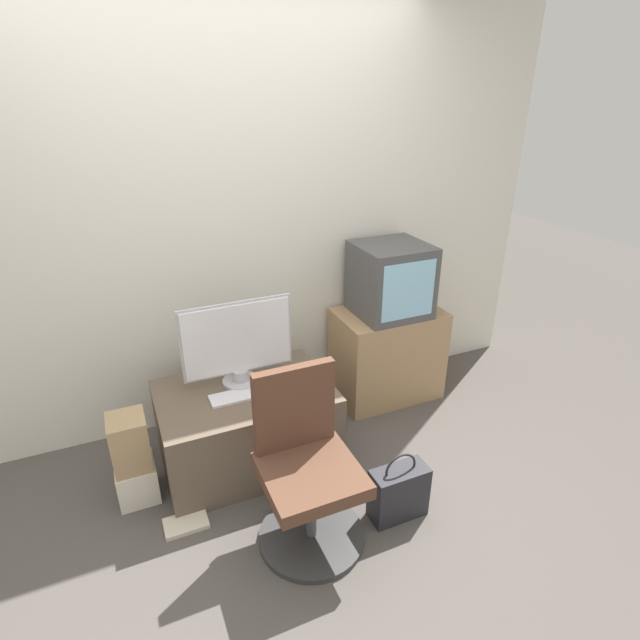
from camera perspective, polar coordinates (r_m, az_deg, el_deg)
The scene contains 13 objects.
ground_plane at distance 2.61m, azimuth -1.03°, elevation -25.01°, with size 12.00×12.00×0.00m, color #4C4742.
wall_back at distance 3.02m, azimuth -11.20°, elevation 11.24°, with size 4.40×0.05×2.60m.
desk at distance 2.96m, azimuth -8.37°, elevation -11.77°, with size 0.95×0.64×0.47m.
side_stand at distance 3.50m, azimuth 7.63°, elevation -3.84°, with size 0.71×0.45×0.64m.
main_monitor at distance 2.78m, azimuth -9.38°, elevation -2.66°, with size 0.62×0.21×0.49m.
keyboard at distance 2.77m, azimuth -8.90°, elevation -8.45°, with size 0.35×0.12×0.01m.
mouse at distance 2.82m, azimuth -3.94°, elevation -7.49°, with size 0.06×0.04×0.02m.
crt_tv at distance 3.26m, azimuth 8.08°, elevation 4.57°, with size 0.45×0.43×0.47m.
office_chair at distance 2.44m, azimuth -1.55°, elevation -17.15°, with size 0.51×0.51×0.86m.
cardboard_box_lower at distance 2.95m, azimuth -20.16°, elevation -16.82°, with size 0.20×0.22×0.21m.
cardboard_box_upper at distance 2.79m, azimuth -20.94°, elevation -12.91°, with size 0.19×0.20×0.30m.
handbag at distance 2.69m, azimuth 8.97°, elevation -18.83°, with size 0.29×0.13×0.39m.
book at distance 2.79m, azimuth -15.06°, elevation -21.53°, with size 0.21×0.14×0.02m.
Camera 1 is at (-0.64, -1.55, 2.00)m, focal length 28.00 mm.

